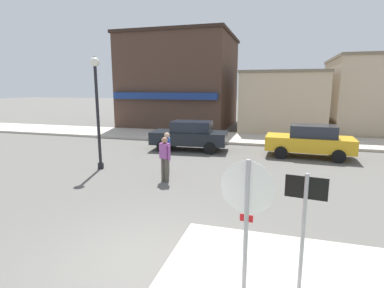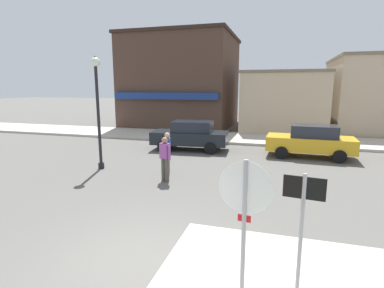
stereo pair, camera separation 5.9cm
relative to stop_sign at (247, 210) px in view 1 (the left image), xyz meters
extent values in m
plane|color=#5B5954|center=(-1.99, 0.49, -1.52)|extent=(160.00, 160.00, 0.00)
cube|color=beige|center=(-1.99, 15.01, -1.44)|extent=(80.00, 4.00, 0.15)
cylinder|color=#9E9EA3|center=(0.00, -0.01, -0.37)|extent=(0.07, 0.07, 2.30)
cylinder|color=red|center=(0.00, 0.01, 0.35)|extent=(0.75, 0.11, 0.76)
cylinder|color=white|center=(0.00, 0.00, 0.35)|extent=(0.81, 0.12, 0.82)
cube|color=red|center=(0.00, 0.01, -0.13)|extent=(0.20, 0.04, 0.11)
cylinder|color=#9E9EA3|center=(0.83, 0.21, -0.47)|extent=(0.06, 0.06, 2.10)
cube|color=black|center=(0.83, 0.22, 0.36)|extent=(0.60, 0.09, 0.34)
cube|color=white|center=(0.83, 0.23, 0.36)|extent=(0.54, 0.08, 0.29)
cube|color=black|center=(0.83, 0.23, 0.36)|extent=(0.34, 0.05, 0.08)
cylinder|color=black|center=(-6.62, 6.27, 0.58)|extent=(0.12, 0.12, 4.20)
cylinder|color=black|center=(-6.62, 6.27, -1.40)|extent=(0.24, 0.24, 0.24)
sphere|color=white|center=(-6.62, 6.27, 2.79)|extent=(0.36, 0.36, 0.36)
cone|color=black|center=(-6.62, 6.27, 2.94)|extent=(0.32, 0.32, 0.18)
cube|color=black|center=(-4.17, 10.94, -0.85)|extent=(4.12, 2.00, 0.66)
cube|color=#1E232D|center=(-4.02, 10.95, -0.24)|extent=(2.18, 1.55, 0.56)
cylinder|color=black|center=(-5.34, 9.99, -1.22)|extent=(0.61, 0.23, 0.60)
cylinder|color=black|center=(-5.47, 11.69, -1.22)|extent=(0.61, 0.23, 0.60)
cylinder|color=black|center=(-2.87, 10.18, -1.22)|extent=(0.61, 0.23, 0.60)
cylinder|color=black|center=(-3.00, 11.88, -1.22)|extent=(0.61, 0.23, 0.60)
cube|color=gold|center=(1.87, 10.93, -0.85)|extent=(4.08, 1.89, 0.66)
cube|color=#1E232D|center=(2.02, 10.92, -0.24)|extent=(2.15, 1.49, 0.56)
cylinder|color=black|center=(0.59, 10.14, -1.22)|extent=(0.61, 0.21, 0.60)
cylinder|color=black|center=(0.67, 11.84, -1.22)|extent=(0.61, 0.21, 0.60)
cylinder|color=black|center=(3.07, 10.02, -1.22)|extent=(0.61, 0.21, 0.60)
cylinder|color=black|center=(3.15, 11.72, -1.22)|extent=(0.61, 0.21, 0.60)
cylinder|color=gray|center=(-3.75, 6.54, -1.09)|extent=(0.16, 0.16, 0.85)
cylinder|color=gray|center=(-3.70, 6.37, -1.09)|extent=(0.16, 0.16, 0.85)
cube|color=#3351A8|center=(-3.73, 6.45, -0.40)|extent=(0.31, 0.41, 0.54)
sphere|color=tan|center=(-3.73, 6.45, -0.02)|extent=(0.22, 0.22, 0.22)
cylinder|color=#3351A8|center=(-3.79, 6.67, -0.45)|extent=(0.11, 0.11, 0.52)
cylinder|color=#3351A8|center=(-3.66, 6.23, -0.45)|extent=(0.11, 0.11, 0.52)
cylinder|color=#4C473D|center=(-3.50, 5.45, -1.09)|extent=(0.16, 0.16, 0.85)
cylinder|color=#4C473D|center=(-3.34, 5.37, -1.09)|extent=(0.16, 0.16, 0.85)
cube|color=#994C99|center=(-3.42, 5.41, -0.40)|extent=(0.42, 0.36, 0.54)
sphere|color=#9E7051|center=(-3.42, 5.41, -0.02)|extent=(0.22, 0.22, 0.22)
cylinder|color=#994C99|center=(-3.62, 5.52, -0.45)|extent=(0.12, 0.12, 0.52)
cylinder|color=#994C99|center=(-3.21, 5.30, -0.45)|extent=(0.12, 0.12, 0.52)
cube|color=#473328|center=(-7.93, 21.16, 2.19)|extent=(8.65, 8.30, 7.41)
cube|color=navy|center=(-7.93, 16.86, 1.18)|extent=(8.22, 0.40, 0.50)
cube|color=#2E211A|center=(-7.93, 21.16, 6.01)|extent=(8.91, 8.54, 0.24)
cube|color=tan|center=(0.60, 20.00, 0.63)|extent=(5.91, 6.66, 4.29)
cube|color=#716452|center=(0.60, 20.00, 2.87)|extent=(6.03, 6.79, 0.20)
cube|color=tan|center=(7.69, 21.20, 1.15)|extent=(7.16, 7.85, 5.32)
camera|label=1|loc=(0.38, -4.27, 1.81)|focal=28.00mm
camera|label=2|loc=(0.44, -4.25, 1.81)|focal=28.00mm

